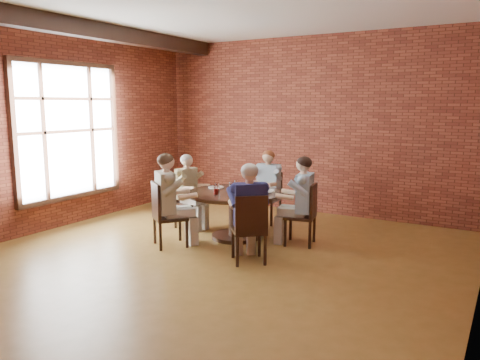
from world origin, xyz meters
The scene contains 28 objects.
floor centered at (0.00, 0.00, 0.00)m, with size 7.00×7.00×0.00m, color olive.
ceiling centered at (0.00, 0.00, 3.40)m, with size 7.00×7.00×0.00m, color silver.
wall_back centered at (0.00, 3.50, 1.70)m, with size 7.00×7.00×0.00m, color brown.
wall_left centered at (-3.25, 0.00, 1.70)m, with size 7.00×7.00×0.00m, color brown.
ceiling_beam centered at (-2.45, 0.00, 3.27)m, with size 0.22×6.90×0.26m, color black.
window centered at (-3.18, 0.40, 1.65)m, with size 0.10×2.16×2.36m.
dining_table centered at (-0.26, 1.13, 0.53)m, with size 1.51×1.51×0.75m.
chair_a centered at (0.84, 1.36, 0.51)m, with size 0.51×0.51×0.94m.
diner_a centered at (0.76, 1.34, 0.67)m, with size 0.53×0.66×1.34m, color teal, non-canonical shape.
chair_b centered at (-0.27, 2.32, 0.50)m, with size 0.42×0.42×0.92m.
diner_b centered at (-0.27, 2.24, 0.65)m, with size 0.51×0.63×1.30m, color #899FAE, non-canonical shape.
chair_c centered at (-1.35, 1.28, 0.49)m, with size 0.44×0.44×0.90m.
diner_c centered at (-1.27, 1.27, 0.63)m, with size 0.49×0.60×1.26m, color brown, non-canonical shape.
chair_d centered at (-0.95, 0.21, 0.52)m, with size 0.64×0.64×0.97m.
diner_d centered at (-0.89, 0.29, 0.70)m, with size 0.57×0.70×1.40m, color tan, non-canonical shape.
chair_e centered at (0.53, 0.19, 0.51)m, with size 0.61×0.61×0.94m.
diner_e centered at (0.48, 0.26, 0.67)m, with size 0.53×0.66×1.34m, color navy, non-canonical shape.
plate_a centered at (0.14, 1.42, 0.76)m, with size 0.26×0.26×0.01m, color white.
plate_b centered at (-0.37, 1.56, 0.76)m, with size 0.26×0.26×0.01m, color white.
plate_c centered at (-0.72, 1.28, 0.76)m, with size 0.26×0.26×0.01m, color white.
plate_d centered at (0.11, 0.81, 0.76)m, with size 0.26×0.26×0.01m, color white.
glass_a centered at (-0.02, 1.26, 0.82)m, with size 0.07×0.07×0.14m, color white.
glass_b centered at (-0.13, 1.31, 0.82)m, with size 0.07×0.07×0.14m, color white.
glass_c centered at (-0.40, 1.39, 0.82)m, with size 0.07×0.07×0.14m, color white.
glass_d centered at (-0.37, 1.19, 0.82)m, with size 0.07×0.07×0.14m, color white.
glass_e centered at (-0.52, 1.00, 0.82)m, with size 0.07×0.07×0.14m, color white.
glass_f centered at (-0.40, 0.79, 0.82)m, with size 0.07×0.07×0.14m, color white.
smartphone centered at (0.10, 0.95, 0.75)m, with size 0.07×0.14×0.01m, color black.
Camera 1 is at (3.47, -5.05, 2.12)m, focal length 35.00 mm.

